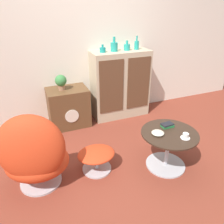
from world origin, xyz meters
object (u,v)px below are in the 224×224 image
Objects in this scene: tv_console at (69,107)px; ottoman at (96,156)px; egg_chair at (34,155)px; coffee_table at (168,146)px; potted_plant at (61,81)px; bowl at (158,133)px; vase_leftmost at (103,50)px; sideboard at (120,84)px; book_stack at (167,125)px; vase_rightmost at (137,45)px; vase_inner_left at (114,46)px; vase_inner_right at (127,47)px; teacup at (185,136)px.

ottoman is at bearing -87.12° from tv_console.
coffee_table is at bearing -9.21° from egg_chair.
potted_plant reaches higher than bowl.
tv_console is at bearing -177.61° from vase_leftmost.
bowl is (0.12, -1.45, -0.66)m from vase_leftmost.
bowl reaches higher than coffee_table.
tv_console is 0.45m from potted_plant.
sideboard reaches higher than tv_console.
book_stack is (0.91, -1.33, 0.19)m from tv_console.
tv_console is 1.61m from bowl.
vase_inner_left is at bearing 180.00° from vase_rightmost.
book_stack is (0.12, -1.35, -0.70)m from vase_inner_left.
vase_inner_right is at bearing 1.43° from tv_console.
vase_rightmost reaches higher than coffee_table.
vase_rightmost is at bearing 34.74° from egg_chair.
sideboard is 1.46m from bowl.
potted_plant is 1.65m from bowl.
egg_chair reaches higher than bowl.
bowl is at bearing -9.11° from egg_chair.
coffee_table is 1.73m from vase_inner_left.
sideboard is at bearing 90.44° from book_stack.
teacup is at bearing -59.52° from coffee_table.
vase_rightmost reaches higher than ottoman.
coffee_table is 3.02× the size of vase_inner_left.
bowl is at bearing -92.86° from vase_inner_left.
sideboard is 5.17× the size of vase_inner_left.
teacup is at bearing -37.43° from bowl.
vase_inner_right is 1.43× the size of teacup.
egg_chair is 1.34m from bowl.
book_stack reaches higher than coffee_table.
vase_inner_right is at bearing 180.00° from vase_rightmost.
vase_rightmost is 1.47× the size of bowl.
potted_plant is (-1.09, -0.02, -0.42)m from vase_inner_right.
coffee_table is 3.10× the size of vase_rightmost.
egg_chair is 1.52m from book_stack.
sideboard is at bearing 88.47° from coffee_table.
book_stack is at bearing -77.06° from vase_leftmost.
ottoman is at bearing 155.46° from teacup.
sideboard reaches higher than book_stack.
egg_chair reaches higher than teacup.
vase_inner_left is at bearing 59.04° from ottoman.
vase_leftmost is 0.19m from vase_inner_left.
tv_console is at bearing 63.56° from egg_chair.
sideboard is 0.94m from tv_console.
bowl is (-0.19, -0.10, -0.00)m from book_stack.
potted_plant is (-0.94, 1.45, 0.46)m from coffee_table.
vase_rightmost is at bearing 72.33° from bowl.
coffee_table is at bearing -95.67° from vase_inner_right.
vase_rightmost is (0.32, 1.47, 0.90)m from coffee_table.
egg_chair reaches higher than coffee_table.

